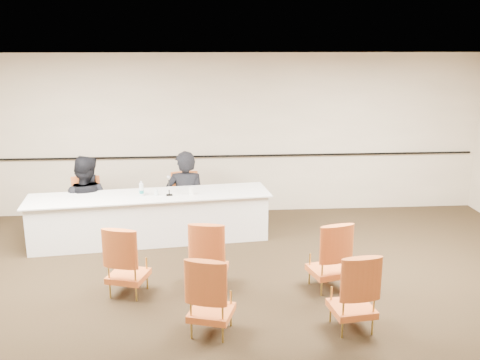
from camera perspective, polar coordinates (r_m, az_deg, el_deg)
The scene contains 19 objects.
floor at distance 6.71m, azimuth -0.88°, elevation -13.90°, with size 10.00×10.00×0.00m, color black.
ceiling at distance 5.90m, azimuth -1.00°, elevation 12.65°, with size 10.00×10.00×0.00m, color silver.
wall_back at distance 10.03m, azimuth -2.30°, elevation 4.85°, with size 10.00×0.04×3.00m, color #BFAF96.
wall_rail at distance 10.07m, azimuth -2.27°, elevation 2.57°, with size 9.80×0.04×0.03m, color black.
panel_table at distance 8.91m, azimuth -9.51°, elevation -3.99°, with size 3.90×0.90×0.78m, color white, non-canonical shape.
panelist_main at distance 9.48m, azimuth -5.78°, elevation -2.62°, with size 0.71×0.46×1.94m, color black.
panelist_main_chair at distance 9.46m, azimuth -5.79°, elevation -2.20°, with size 0.50×0.50×0.95m, color #E95929, non-canonical shape.
panelist_second at distance 9.48m, azimuth -16.08°, elevation -2.86°, with size 0.88×0.69×1.81m, color black.
panelist_second_chair at distance 9.47m, azimuth -16.10°, elevation -2.71°, with size 0.50×0.50×0.95m, color #E95929, non-canonical shape.
papers at distance 8.75m, azimuth -7.58°, elevation -1.57°, with size 0.30×0.22×0.00m, color white.
microphone at distance 8.65m, azimuth -7.58°, elevation -0.70°, with size 0.11×0.22×0.31m, color black, non-canonical shape.
water_bottle at distance 8.73m, azimuth -10.47°, elevation -0.91°, with size 0.07×0.07×0.24m, color #177F7E, non-canonical shape.
drinking_glass at distance 8.73m, azimuth -8.92°, elevation -1.31°, with size 0.06×0.06×0.10m, color silver.
coffee_cup at distance 8.70m, azimuth -5.22°, elevation -1.18°, with size 0.08×0.08×0.12m, color white.
aud_chair_front_left at distance 7.10m, azimuth -11.91°, elevation -8.30°, with size 0.50×0.50×0.95m, color #E95929, non-canonical shape.
aud_chair_front_mid at distance 7.14m, azimuth -3.29°, elevation -7.86°, with size 0.50×0.50×0.95m, color #E95929, non-canonical shape.
aud_chair_front_right at distance 7.19m, azimuth 9.43°, elevation -7.87°, with size 0.50×0.50×0.95m, color #E95929, non-canonical shape.
aud_chair_back_mid at distance 6.09m, azimuth -3.09°, elevation -12.03°, with size 0.50×0.50×0.95m, color #E95929, non-canonical shape.
aud_chair_back_right at distance 6.29m, azimuth 11.92°, elevation -11.43°, with size 0.50×0.50×0.95m, color #E95929, non-canonical shape.
Camera 1 is at (-0.34, -5.88, 3.21)m, focal length 40.00 mm.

